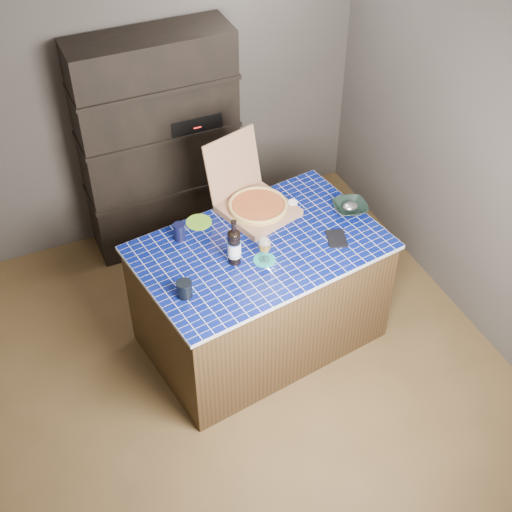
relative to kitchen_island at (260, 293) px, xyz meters
name	(u,v)px	position (x,y,z in m)	size (l,w,h in m)	color
room	(234,224)	(-0.24, -0.14, 0.81)	(3.50, 3.50, 3.50)	brown
shelving_unit	(160,144)	(-0.23, 1.39, 0.46)	(1.20, 0.41, 1.80)	black
kitchen_island	(260,293)	(0.00, 0.00, 0.00)	(1.74, 1.26, 0.88)	#49311D
pizza_box	(255,203)	(0.12, 0.35, 0.51)	(0.58, 0.64, 0.48)	#92644B
mead_bottle	(234,246)	(-0.21, -0.07, 0.57)	(0.09, 0.09, 0.33)	black
teal_trivet	(264,260)	(-0.03, -0.14, 0.44)	(0.14, 0.14, 0.01)	#177C73
wine_glass	(265,245)	(-0.03, -0.14, 0.57)	(0.08, 0.08, 0.19)	white
tumbler	(184,289)	(-0.61, -0.23, 0.49)	(0.10, 0.10, 0.11)	black
dvd_case	(337,239)	(0.49, -0.14, 0.45)	(0.12, 0.17, 0.01)	black
bowl	(350,208)	(0.72, 0.09, 0.47)	(0.23, 0.23, 0.06)	black
foil_contents	(350,206)	(0.72, 0.09, 0.48)	(0.11, 0.09, 0.05)	#B3B3BF
white_jar	(293,205)	(0.37, 0.27, 0.47)	(0.07, 0.07, 0.06)	white
navy_cup	(179,232)	(-0.46, 0.28, 0.50)	(0.08, 0.08, 0.12)	black
green_trivet	(199,222)	(-0.28, 0.39, 0.44)	(0.18, 0.18, 0.01)	#70B526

